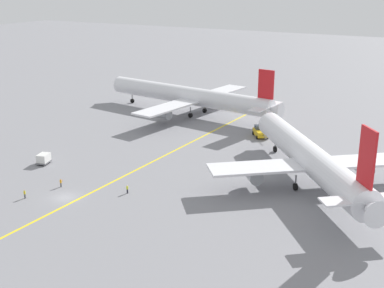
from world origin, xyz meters
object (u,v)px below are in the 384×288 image
object	(u,v)px
airliner_at_gate_left	(189,96)
airliner_being_pushed	(309,157)
ground_crew_ramp_agent_by_cones	(25,194)
ground_crew_marshaller_foreground	(127,189)
ground_crew_wing_walker_right	(61,183)
gse_container_dolly_flat	(44,158)
pushback_tug	(260,132)

from	to	relation	value
airliner_at_gate_left	airliner_being_pushed	xyz separation A→B (m)	(45.79, -34.84, 0.06)
ground_crew_ramp_agent_by_cones	airliner_being_pushed	bearing A→B (deg)	37.34
airliner_being_pushed	ground_crew_marshaller_foreground	size ratio (longest dim) A/B	27.54
ground_crew_wing_walker_right	ground_crew_marshaller_foreground	xyz separation A→B (m)	(12.50, 3.69, -0.02)
airliner_at_gate_left	gse_container_dolly_flat	xyz separation A→B (m)	(-5.39, -51.52, -3.95)
ground_crew_marshaller_foreground	airliner_being_pushed	bearing A→B (deg)	37.68
ground_crew_marshaller_foreground	ground_crew_ramp_agent_by_cones	bearing A→B (deg)	-143.30
ground_crew_ramp_agent_by_cones	ground_crew_marshaller_foreground	size ratio (longest dim) A/B	1.01
pushback_tug	ground_crew_wing_walker_right	bearing A→B (deg)	-112.61
gse_container_dolly_flat	ground_crew_marshaller_foreground	bearing A→B (deg)	-9.24
airliner_being_pushed	ground_crew_marshaller_foreground	xyz separation A→B (m)	(-26.75, -20.66, -4.37)
pushback_tug	gse_container_dolly_flat	xyz separation A→B (m)	(-31.93, -40.33, -0.06)
ground_crew_wing_walker_right	ground_crew_ramp_agent_by_cones	xyz separation A→B (m)	(-1.88, -7.03, -0.01)
airliner_at_gate_left	pushback_tug	distance (m)	29.06
pushback_tug	ground_crew_ramp_agent_by_cones	size ratio (longest dim) A/B	4.69
gse_container_dolly_flat	ground_crew_wing_walker_right	size ratio (longest dim) A/B	2.30
airliner_being_pushed	ground_crew_wing_walker_right	world-z (taller)	airliner_being_pushed
gse_container_dolly_flat	airliner_at_gate_left	bearing A→B (deg)	84.02
airliner_being_pushed	gse_container_dolly_flat	size ratio (longest dim) A/B	11.67
gse_container_dolly_flat	ground_crew_marshaller_foreground	distance (m)	24.76
pushback_tug	gse_container_dolly_flat	distance (m)	51.44
airliner_being_pushed	ground_crew_marshaller_foreground	bearing A→B (deg)	-142.32
gse_container_dolly_flat	pushback_tug	bearing A→B (deg)	51.64
pushback_tug	ground_crew_ramp_agent_by_cones	xyz separation A→B (m)	(-21.87, -55.03, -0.41)
airliner_being_pushed	gse_container_dolly_flat	distance (m)	53.98
pushback_tug	ground_crew_marshaller_foreground	distance (m)	44.94
ground_crew_wing_walker_right	ground_crew_marshaller_foreground	bearing A→B (deg)	16.44
airliner_at_gate_left	ground_crew_ramp_agent_by_cones	world-z (taller)	airliner_at_gate_left
airliner_at_gate_left	ground_crew_wing_walker_right	world-z (taller)	airliner_at_gate_left
gse_container_dolly_flat	ground_crew_ramp_agent_by_cones	bearing A→B (deg)	-55.61
airliner_at_gate_left	airliner_being_pushed	bearing A→B (deg)	-37.26
gse_container_dolly_flat	ground_crew_wing_walker_right	world-z (taller)	gse_container_dolly_flat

